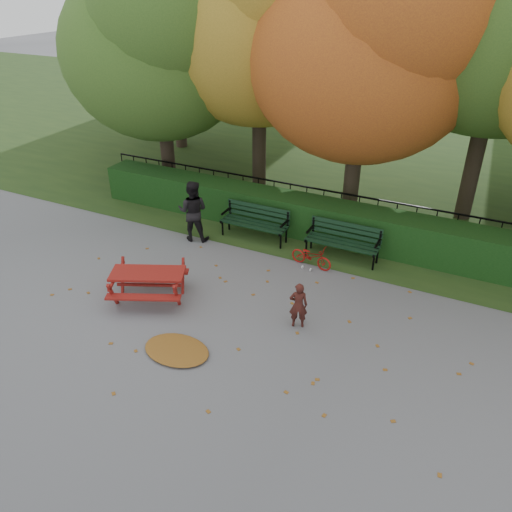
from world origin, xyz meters
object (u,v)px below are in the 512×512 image
at_px(bench_left, 256,220).
at_px(picnic_table, 148,278).
at_px(bicycle, 311,256).
at_px(child, 298,305).
at_px(tree_b, 267,5).
at_px(tree_c, 377,37).
at_px(adult, 193,211).
at_px(tree_a, 161,39).
at_px(bench_right, 344,239).

relative_size(bench_left, picnic_table, 0.93).
distance_m(bench_left, bicycle, 2.03).
distance_m(child, bicycle, 2.38).
relative_size(tree_b, tree_c, 1.10).
relative_size(tree_c, adult, 4.92).
relative_size(bench_left, child, 1.79).
bearing_deg(picnic_table, bicycle, 22.41).
distance_m(adult, bicycle, 3.32).
height_order(tree_b, adult, tree_b).
distance_m(tree_a, bench_left, 5.89).
bearing_deg(tree_c, tree_a, -176.35).
distance_m(bench_right, bicycle, 0.96).
relative_size(tree_a, bench_left, 4.16).
xyz_separation_m(tree_a, adult, (2.48, -2.68, -3.71)).
relative_size(tree_a, adult, 4.60).
xyz_separation_m(tree_a, picnic_table, (3.09, -5.46, -4.00)).
bearing_deg(tree_c, tree_b, 166.55).
relative_size(bench_left, bench_right, 1.00).
bearing_deg(adult, picnic_table, 85.97).
height_order(tree_a, tree_b, tree_b).
distance_m(tree_b, bench_left, 5.87).
xyz_separation_m(bench_right, adult, (-3.81, -0.80, 0.29)).
bearing_deg(tree_a, tree_b, 23.05).
bearing_deg(tree_c, child, -86.63).
bearing_deg(child, bench_left, -72.67).
relative_size(tree_c, bicycle, 7.55).
xyz_separation_m(picnic_table, bicycle, (2.66, 2.82, -0.24)).
relative_size(tree_a, child, 7.45).
height_order(tree_a, bench_left, tree_a).
xyz_separation_m(tree_c, child, (0.31, -5.32, -4.32)).
distance_m(tree_a, bench_right, 7.69).
distance_m(tree_b, bench_right, 6.76).
height_order(tree_b, child, tree_b).
bearing_deg(tree_a, tree_c, 3.65).
bearing_deg(picnic_table, child, -15.13).
distance_m(tree_a, child, 8.98).
distance_m(child, adult, 4.48).
xyz_separation_m(tree_b, bench_right, (3.54, -3.04, -4.88)).
distance_m(picnic_table, adult, 2.86).
height_order(bench_left, adult, adult).
xyz_separation_m(tree_a, tree_b, (2.74, 1.17, 0.88)).
bearing_deg(child, adult, -51.66).
relative_size(tree_a, picnic_table, 3.88).
xyz_separation_m(tree_a, child, (6.34, -4.93, -4.02)).
bearing_deg(adult, tree_b, -110.60).
relative_size(picnic_table, child, 1.92).
distance_m(bench_left, picnic_table, 3.67).
height_order(bench_left, bench_right, same).
bearing_deg(tree_c, adult, -139.21).
xyz_separation_m(child, adult, (-3.86, 2.26, 0.31)).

